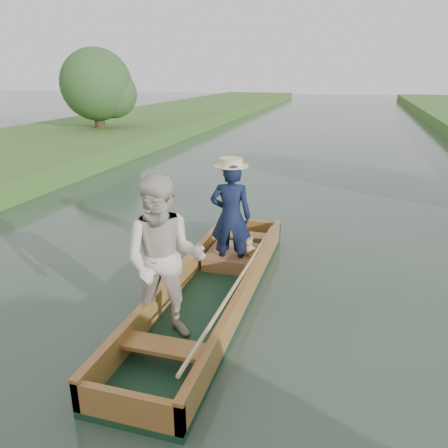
# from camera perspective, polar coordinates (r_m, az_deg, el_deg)

# --- Properties ---
(ground) EXTENTS (120.00, 120.00, 0.00)m
(ground) POSITION_cam_1_polar(r_m,az_deg,el_deg) (6.30, -1.57, -9.93)
(ground) COLOR #283D30
(ground) RESTS_ON ground
(trees_far) EXTENTS (21.79, 11.45, 4.16)m
(trees_far) POSITION_cam_1_polar(r_m,az_deg,el_deg) (13.91, 10.92, 16.20)
(trees_far) COLOR #47331E
(trees_far) RESTS_ON ground
(punt) EXTENTS (1.33, 5.00, 2.04)m
(punt) POSITION_cam_1_polar(r_m,az_deg,el_deg) (5.76, -3.42, -4.71)
(punt) COLOR #13321E
(punt) RESTS_ON ground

